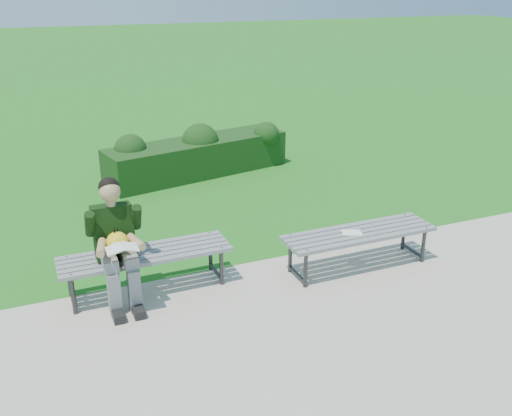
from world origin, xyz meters
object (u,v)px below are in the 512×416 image
(seated_boy, at_px, (116,240))
(paper_sheet, at_px, (352,233))
(bench_left, at_px, (146,257))
(bench_right, at_px, (359,236))
(hedge, at_px, (197,154))

(seated_boy, bearing_deg, paper_sheet, -6.97)
(bench_left, distance_m, bench_right, 2.41)
(hedge, bearing_deg, seated_boy, -117.99)
(paper_sheet, bearing_deg, seated_boy, 173.03)
(bench_right, relative_size, seated_boy, 1.37)
(bench_right, height_order, paper_sheet, bench_right)
(hedge, relative_size, seated_boy, 2.50)
(bench_left, xyz_separation_m, seated_boy, (-0.30, -0.09, 0.30))
(bench_left, relative_size, paper_sheet, 6.79)
(hedge, distance_m, seated_boy, 4.26)
(bench_right, bearing_deg, bench_left, 170.27)
(hedge, bearing_deg, bench_right, -80.43)
(bench_left, xyz_separation_m, bench_right, (2.38, -0.41, 0.00))
(hedge, height_order, paper_sheet, hedge)
(bench_left, height_order, bench_right, same)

